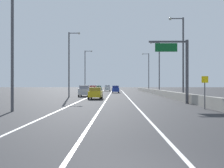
# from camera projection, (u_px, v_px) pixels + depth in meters

# --- Properties ---
(ground_plane) EXTENTS (320.00, 320.00, 0.00)m
(ground_plane) POSITION_uv_depth(u_px,v_px,m) (118.00, 93.00, 70.59)
(ground_plane) COLOR #2D2D30
(lane_stripe_left) EXTENTS (0.16, 130.00, 0.00)m
(lane_stripe_left) POSITION_uv_depth(u_px,v_px,m) (95.00, 94.00, 61.68)
(lane_stripe_left) COLOR silver
(lane_stripe_left) RESTS_ON ground_plane
(lane_stripe_center) EXTENTS (0.16, 130.00, 0.00)m
(lane_stripe_center) POSITION_uv_depth(u_px,v_px,m) (110.00, 94.00, 61.62)
(lane_stripe_center) COLOR silver
(lane_stripe_center) RESTS_ON ground_plane
(lane_stripe_right) EXTENTS (0.16, 130.00, 0.00)m
(lane_stripe_right) POSITION_uv_depth(u_px,v_px,m) (125.00, 94.00, 61.57)
(lane_stripe_right) COLOR silver
(lane_stripe_right) RESTS_ON ground_plane
(jersey_barrier_right) EXTENTS (0.60, 120.00, 1.10)m
(jersey_barrier_right) POSITION_uv_depth(u_px,v_px,m) (167.00, 94.00, 46.46)
(jersey_barrier_right) COLOR #9E998E
(jersey_barrier_right) RESTS_ON ground_plane
(overhead_sign_gantry) EXTENTS (4.68, 0.36, 7.50)m
(overhead_sign_gantry) POSITION_uv_depth(u_px,v_px,m) (181.00, 63.00, 31.26)
(overhead_sign_gantry) COLOR #47474C
(overhead_sign_gantry) RESTS_ON ground_plane
(speed_advisory_sign) EXTENTS (0.60, 0.11, 3.00)m
(speed_advisory_sign) POSITION_uv_depth(u_px,v_px,m) (205.00, 90.00, 24.10)
(speed_advisory_sign) COLOR #4C4C51
(speed_advisory_sign) RESTS_ON ground_plane
(lamp_post_right_second) EXTENTS (2.14, 0.44, 11.70)m
(lamp_post_right_second) POSITION_uv_depth(u_px,v_px,m) (182.00, 53.00, 37.15)
(lamp_post_right_second) COLOR #4C4C51
(lamp_post_right_second) RESTS_ON ground_plane
(lamp_post_right_third) EXTENTS (2.14, 0.44, 11.70)m
(lamp_post_right_third) POSITION_uv_depth(u_px,v_px,m) (158.00, 65.00, 58.50)
(lamp_post_right_third) COLOR #4C4C51
(lamp_post_right_third) RESTS_ON ground_plane
(lamp_post_right_fourth) EXTENTS (2.14, 0.44, 11.70)m
(lamp_post_right_fourth) POSITION_uv_depth(u_px,v_px,m) (148.00, 70.00, 79.84)
(lamp_post_right_fourth) COLOR #4C4C51
(lamp_post_right_fourth) RESTS_ON ground_plane
(lamp_post_left_near) EXTENTS (2.14, 0.44, 11.70)m
(lamp_post_left_near) POSITION_uv_depth(u_px,v_px,m) (15.00, 32.00, 22.07)
(lamp_post_left_near) COLOR #4C4C51
(lamp_post_left_near) RESTS_ON ground_plane
(lamp_post_left_mid) EXTENTS (2.14, 0.44, 11.70)m
(lamp_post_left_mid) POSITION_uv_depth(u_px,v_px,m) (70.00, 60.00, 47.69)
(lamp_post_left_mid) COLOR #4C4C51
(lamp_post_left_mid) RESTS_ON ground_plane
(lamp_post_left_far) EXTENTS (2.14, 0.44, 11.70)m
(lamp_post_left_far) POSITION_uv_depth(u_px,v_px,m) (86.00, 69.00, 73.32)
(lamp_post_left_far) COLOR #4C4C51
(lamp_post_left_far) RESTS_ON ground_plane
(car_red_0) EXTENTS (1.92, 4.53, 2.02)m
(car_red_0) POSITION_uv_depth(u_px,v_px,m) (93.00, 90.00, 66.69)
(car_red_0) COLOR red
(car_red_0) RESTS_ON ground_plane
(car_blue_1) EXTENTS (2.02, 4.57, 1.98)m
(car_blue_1) POSITION_uv_depth(u_px,v_px,m) (115.00, 89.00, 71.75)
(car_blue_1) COLOR #1E389E
(car_blue_1) RESTS_ON ground_plane
(car_white_2) EXTENTS (2.03, 4.30, 2.08)m
(car_white_2) POSITION_uv_depth(u_px,v_px,m) (107.00, 88.00, 91.08)
(car_white_2) COLOR white
(car_white_2) RESTS_ON ground_plane
(car_green_3) EXTENTS (1.94, 4.39, 1.91)m
(car_green_3) POSITION_uv_depth(u_px,v_px,m) (99.00, 89.00, 87.65)
(car_green_3) COLOR #196033
(car_green_3) RESTS_ON ground_plane
(car_silver_4) EXTENTS (1.92, 4.47, 2.08)m
(car_silver_4) POSITION_uv_depth(u_px,v_px,m) (84.00, 91.00, 50.01)
(car_silver_4) COLOR #B7B7BC
(car_silver_4) RESTS_ON ground_plane
(car_yellow_5) EXTENTS (2.03, 4.36, 1.85)m
(car_yellow_5) POSITION_uv_depth(u_px,v_px,m) (96.00, 93.00, 41.07)
(car_yellow_5) COLOR gold
(car_yellow_5) RESTS_ON ground_plane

